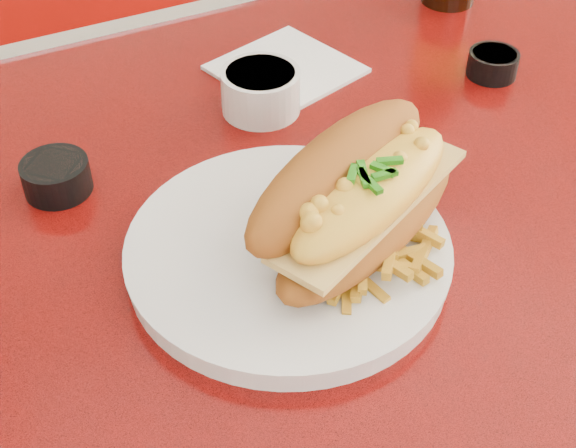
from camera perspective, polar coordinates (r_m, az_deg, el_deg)
name	(u,v)px	position (r m, az deg, el deg)	size (l,w,h in m)	color
diner_table	(426,303)	(0.83, 9.81, -5.56)	(1.23, 0.83, 0.77)	red
booth_bench_far	(171,141)	(1.59, -8.32, 5.88)	(1.20, 0.51, 0.90)	#98100A
dinner_plate	(288,252)	(0.63, 0.00, -2.02)	(0.31, 0.31, 0.02)	silver
mac_hoagie	(359,194)	(0.61, 5.07, 2.10)	(0.24, 0.18, 0.10)	#9B5319
fries_pile	(370,233)	(0.62, 5.84, -0.68)	(0.09, 0.09, 0.03)	gold
fork	(356,239)	(0.63, 4.85, -1.09)	(0.02, 0.16, 0.00)	silver
gravy_ramekin	(261,90)	(0.79, -1.95, 9.53)	(0.09, 0.09, 0.04)	silver
sauce_cup_left	(56,175)	(0.72, -16.17, 3.36)	(0.08, 0.08, 0.03)	black
sauce_cup_right	(493,63)	(0.87, 14.37, 11.05)	(0.06, 0.06, 0.03)	black
paper_napkin	(286,69)	(0.86, -0.15, 10.97)	(0.13, 0.13, 0.00)	white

